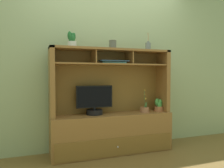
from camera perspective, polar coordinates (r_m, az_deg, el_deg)
name	(u,v)px	position (r m, az deg, el deg)	size (l,w,h in m)	color
floor_plane	(112,152)	(3.28, 0.00, -17.24)	(6.00, 6.00, 0.02)	brown
back_wall	(107,54)	(3.34, -1.42, 7.69)	(6.00, 0.02, 2.80)	#9FB483
media_console	(112,122)	(3.17, -0.04, -9.73)	(1.70, 0.46, 1.45)	olive
tv_monitor	(94,103)	(3.05, -4.55, -4.84)	(0.51, 0.22, 0.40)	black
potted_orchid	(145,109)	(3.28, 8.43, -6.47)	(0.15, 0.15, 0.34)	#AB704D
potted_fern	(159,106)	(3.42, 11.96, -5.54)	(0.15, 0.15, 0.19)	#B36F44
magazine_stack_left	(113,62)	(3.06, 0.21, 5.71)	(0.42, 0.24, 0.04)	#3C6B6C
diffuser_bottle	(148,46)	(3.32, 9.32, 9.60)	(0.08, 0.08, 0.25)	slate
potted_succulent	(72,41)	(3.00, -10.34, 10.98)	(0.13, 0.13, 0.21)	silver
ceramic_vase	(113,44)	(3.09, 0.19, 10.20)	(0.10, 0.10, 0.12)	#585D52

